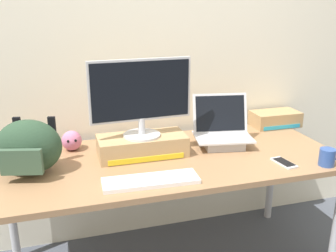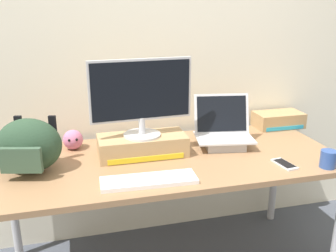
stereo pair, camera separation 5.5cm
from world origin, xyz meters
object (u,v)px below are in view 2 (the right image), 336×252
at_px(coffee_mug, 329,159).
at_px(plush_toy, 73,140).
at_px(cell_phone, 284,164).
at_px(desktop_monitor, 141,96).
at_px(toner_box_cyan, 278,120).
at_px(messenger_backpack, 29,146).
at_px(external_keyboard, 149,180).
at_px(open_laptop, 223,136).
at_px(toner_box_yellow, 142,145).

relative_size(coffee_mug, plush_toy, 1.08).
distance_m(cell_phone, plush_toy, 1.17).
bearing_deg(desktop_monitor, toner_box_cyan, 11.45).
bearing_deg(plush_toy, messenger_backpack, -129.40).
distance_m(messenger_backpack, plush_toy, 0.34).
bearing_deg(toner_box_cyan, plush_toy, -176.99).
bearing_deg(external_keyboard, cell_phone, 3.67).
height_order(external_keyboard, toner_box_cyan, toner_box_cyan).
bearing_deg(messenger_backpack, open_laptop, 18.15).
height_order(desktop_monitor, messenger_backpack, desktop_monitor).
xyz_separation_m(cell_phone, toner_box_cyan, (0.30, 0.59, 0.04)).
bearing_deg(toner_box_yellow, desktop_monitor, -85.34).
distance_m(desktop_monitor, external_keyboard, 0.47).
bearing_deg(desktop_monitor, toner_box_yellow, 91.28).
xyz_separation_m(desktop_monitor, open_laptop, (0.49, 0.02, -0.28)).
relative_size(toner_box_yellow, desktop_monitor, 0.87).
bearing_deg(open_laptop, messenger_backpack, -165.87).
bearing_deg(open_laptop, coffee_mug, -36.73).
xyz_separation_m(desktop_monitor, external_keyboard, (-0.04, -0.34, -0.32)).
xyz_separation_m(external_keyboard, coffee_mug, (0.92, -0.06, 0.03)).
relative_size(open_laptop, toner_box_cyan, 1.13).
xyz_separation_m(coffee_mug, cell_phone, (-0.20, 0.08, -0.04)).
xyz_separation_m(toner_box_yellow, desktop_monitor, (0.00, -0.00, 0.28)).
distance_m(toner_box_yellow, external_keyboard, 0.35).
bearing_deg(external_keyboard, plush_toy, 124.47).
height_order(open_laptop, coffee_mug, open_laptop).
distance_m(desktop_monitor, plush_toy, 0.50).
distance_m(open_laptop, cell_phone, 0.40).
xyz_separation_m(toner_box_yellow, coffee_mug, (0.89, -0.41, -0.01)).
xyz_separation_m(toner_box_yellow, cell_phone, (0.69, -0.33, -0.05)).
relative_size(messenger_backpack, toner_box_cyan, 1.13).
bearing_deg(external_keyboard, open_laptop, 36.93).
xyz_separation_m(external_keyboard, toner_box_cyan, (1.02, 0.60, 0.04)).
height_order(desktop_monitor, open_laptop, desktop_monitor).
bearing_deg(open_laptop, plush_toy, 178.29).
height_order(external_keyboard, messenger_backpack, messenger_backpack).
relative_size(toner_box_yellow, coffee_mug, 3.92).
height_order(open_laptop, external_keyboard, open_laptop).
bearing_deg(coffee_mug, desktop_monitor, 155.49).
distance_m(toner_box_yellow, plush_toy, 0.41).
relative_size(toner_box_yellow, external_keyboard, 1.05).
bearing_deg(toner_box_cyan, cell_phone, -117.27).
xyz_separation_m(messenger_backpack, plush_toy, (0.21, 0.25, -0.08)).
xyz_separation_m(external_keyboard, cell_phone, (0.72, 0.02, -0.01)).
xyz_separation_m(toner_box_yellow, messenger_backpack, (-0.58, -0.07, 0.08)).
xyz_separation_m(messenger_backpack, cell_phone, (1.26, -0.26, -0.13)).
height_order(desktop_monitor, plush_toy, desktop_monitor).
bearing_deg(messenger_backpack, toner_box_yellow, 20.21).
xyz_separation_m(open_laptop, messenger_backpack, (-1.06, -0.08, 0.08)).
bearing_deg(plush_toy, toner_box_cyan, 3.01).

